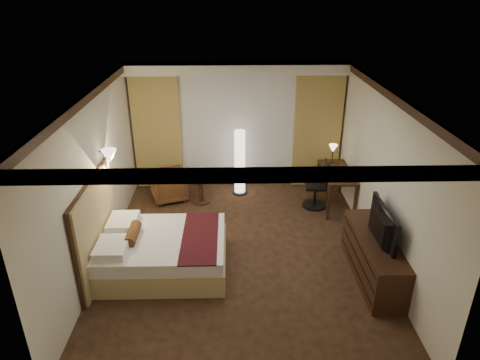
{
  "coord_description": "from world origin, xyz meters",
  "views": [
    {
      "loc": [
        -0.15,
        -6.05,
        4.15
      ],
      "look_at": [
        0.0,
        0.4,
        1.15
      ],
      "focal_mm": 32.0,
      "sensor_mm": 36.0,
      "label": 1
    }
  ],
  "objects_px": {
    "office_chair": "(316,184)",
    "television": "(377,220)",
    "armchair": "(168,184)",
    "dresser": "(373,257)",
    "side_table": "(201,190)",
    "floor_lamp": "(240,162)",
    "desk": "(335,188)",
    "bed": "(164,252)"
  },
  "relations": [
    {
      "from": "office_chair",
      "to": "television",
      "type": "distance_m",
      "value": 2.38
    },
    {
      "from": "armchair",
      "to": "office_chair",
      "type": "distance_m",
      "value": 3.01
    },
    {
      "from": "office_chair",
      "to": "dresser",
      "type": "distance_m",
      "value": 2.34
    },
    {
      "from": "side_table",
      "to": "television",
      "type": "relative_size",
      "value": 0.53
    },
    {
      "from": "floor_lamp",
      "to": "television",
      "type": "height_order",
      "value": "floor_lamp"
    },
    {
      "from": "armchair",
      "to": "television",
      "type": "bearing_deg",
      "value": 32.03
    },
    {
      "from": "floor_lamp",
      "to": "side_table",
      "type": "bearing_deg",
      "value": -153.94
    },
    {
      "from": "dresser",
      "to": "television",
      "type": "relative_size",
      "value": 1.69
    },
    {
      "from": "floor_lamp",
      "to": "office_chair",
      "type": "distance_m",
      "value": 1.64
    },
    {
      "from": "office_chair",
      "to": "floor_lamp",
      "type": "bearing_deg",
      "value": 161.4
    },
    {
      "from": "desk",
      "to": "dresser",
      "type": "bearing_deg",
      "value": -88.78
    },
    {
      "from": "armchair",
      "to": "dresser",
      "type": "xyz_separation_m",
      "value": [
        3.45,
        -2.66,
        -0.0
      ]
    },
    {
      "from": "floor_lamp",
      "to": "dresser",
      "type": "xyz_separation_m",
      "value": [
        1.96,
        -2.93,
        -0.37
      ]
    },
    {
      "from": "office_chair",
      "to": "desk",
      "type": "bearing_deg",
      "value": 11.33
    },
    {
      "from": "desk",
      "to": "armchair",
      "type": "bearing_deg",
      "value": 174.58
    },
    {
      "from": "bed",
      "to": "office_chair",
      "type": "xyz_separation_m",
      "value": [
        2.75,
        1.99,
        0.21
      ]
    },
    {
      "from": "bed",
      "to": "floor_lamp",
      "type": "height_order",
      "value": "floor_lamp"
    },
    {
      "from": "desk",
      "to": "office_chair",
      "type": "bearing_deg",
      "value": -173.14
    },
    {
      "from": "bed",
      "to": "dresser",
      "type": "distance_m",
      "value": 3.23
    },
    {
      "from": "floor_lamp",
      "to": "television",
      "type": "distance_m",
      "value": 3.52
    },
    {
      "from": "desk",
      "to": "dresser",
      "type": "height_order",
      "value": "desk"
    },
    {
      "from": "floor_lamp",
      "to": "television",
      "type": "relative_size",
      "value": 1.35
    },
    {
      "from": "bed",
      "to": "dresser",
      "type": "relative_size",
      "value": 1.09
    },
    {
      "from": "side_table",
      "to": "dresser",
      "type": "distance_m",
      "value": 3.75
    },
    {
      "from": "armchair",
      "to": "desk",
      "type": "height_order",
      "value": "desk"
    },
    {
      "from": "television",
      "to": "dresser",
      "type": "bearing_deg",
      "value": -89.81
    },
    {
      "from": "dresser",
      "to": "office_chair",
      "type": "bearing_deg",
      "value": 101.5
    },
    {
      "from": "side_table",
      "to": "dresser",
      "type": "height_order",
      "value": "dresser"
    },
    {
      "from": "side_table",
      "to": "desk",
      "type": "xyz_separation_m",
      "value": [
        2.72,
        -0.19,
        0.1
      ]
    },
    {
      "from": "armchair",
      "to": "side_table",
      "type": "relative_size",
      "value": 1.25
    },
    {
      "from": "bed",
      "to": "armchair",
      "type": "relative_size",
      "value": 2.8
    },
    {
      "from": "desk",
      "to": "television",
      "type": "xyz_separation_m",
      "value": [
        0.02,
        -2.34,
        0.62
      ]
    },
    {
      "from": "side_table",
      "to": "office_chair",
      "type": "xyz_separation_m",
      "value": [
        2.3,
        -0.24,
        0.21
      ]
    },
    {
      "from": "floor_lamp",
      "to": "television",
      "type": "bearing_deg",
      "value": -56.58
    },
    {
      "from": "office_chair",
      "to": "television",
      "type": "bearing_deg",
      "value": -74.75
    },
    {
      "from": "floor_lamp",
      "to": "desk",
      "type": "bearing_deg",
      "value": -17.08
    },
    {
      "from": "floor_lamp",
      "to": "armchair",
      "type": "bearing_deg",
      "value": -169.96
    },
    {
      "from": "side_table",
      "to": "armchair",
      "type": "bearing_deg",
      "value": 169.12
    },
    {
      "from": "office_chair",
      "to": "dresser",
      "type": "relative_size",
      "value": 0.55
    },
    {
      "from": "television",
      "to": "side_table",
      "type": "bearing_deg",
      "value": 47.45
    },
    {
      "from": "television",
      "to": "desk",
      "type": "bearing_deg",
      "value": 0.68
    },
    {
      "from": "armchair",
      "to": "television",
      "type": "distance_m",
      "value": 4.38
    }
  ]
}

